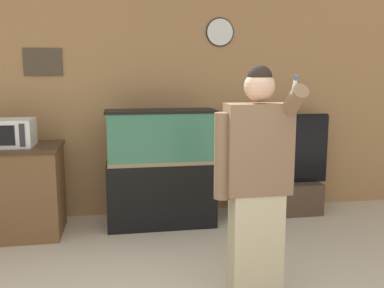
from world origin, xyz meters
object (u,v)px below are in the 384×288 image
Objects in this scene: counter_island at (0,191)px; microwave at (7,133)px; person_standing at (256,185)px; tv_on_stand at (277,185)px; aquarium_on_stand at (161,169)px.

counter_island is 0.62m from microwave.
tv_on_stand is at bearing 64.74° from person_standing.
counter_island is 3.07m from tv_on_stand.
microwave is 1.60m from aquarium_on_stand.
counter_island is at bearing -179.19° from aquarium_on_stand.
microwave is 0.30× the size of person_standing.
aquarium_on_stand reaches higher than tv_on_stand.
person_standing reaches higher than aquarium_on_stand.
aquarium_on_stand is 1.04× the size of tv_on_stand.
aquarium_on_stand is 1.83m from person_standing.
counter_island is at bearing -176.14° from tv_on_stand.
microwave reaches higher than tv_on_stand.
person_standing reaches higher than microwave.
person_standing is at bearing -38.69° from counter_island.
aquarium_on_stand is 0.75× the size of person_standing.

